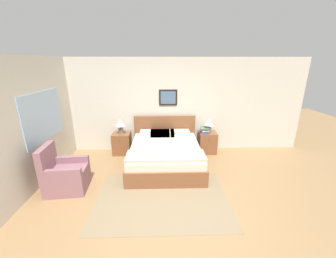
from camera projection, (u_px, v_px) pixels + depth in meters
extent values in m
plane|color=#99754C|center=(170.00, 211.00, 3.59)|extent=(16.00, 16.00, 0.00)
cube|color=beige|center=(167.00, 106.00, 5.79)|extent=(7.74, 0.06, 2.60)
cube|color=black|center=(168.00, 98.00, 5.68)|extent=(0.50, 0.02, 0.43)
cube|color=slate|center=(168.00, 98.00, 5.66)|extent=(0.41, 0.00, 0.35)
cube|color=beige|center=(42.00, 119.00, 4.40)|extent=(0.06, 5.11, 2.60)
cube|color=#9EBCDB|center=(44.00, 116.00, 4.38)|extent=(0.02, 1.46, 1.04)
cube|color=#897556|center=(162.00, 198.00, 3.93)|extent=(2.47, 1.83, 0.01)
cube|color=brown|center=(165.00, 160.00, 5.11)|extent=(1.73, 2.00, 0.28)
cube|color=brown|center=(166.00, 174.00, 4.14)|extent=(1.73, 0.06, 0.08)
cube|color=beige|center=(165.00, 151.00, 5.03)|extent=(1.66, 1.92, 0.25)
cube|color=brown|center=(165.00, 125.00, 5.84)|extent=(1.73, 0.06, 0.50)
cube|color=#B2A893|center=(166.00, 156.00, 4.39)|extent=(1.69, 0.56, 0.06)
cube|color=beige|center=(150.00, 133.00, 5.66)|extent=(0.52, 0.32, 0.14)
cube|color=beige|center=(180.00, 133.00, 5.68)|extent=(0.52, 0.32, 0.14)
cube|color=tan|center=(165.00, 133.00, 5.67)|extent=(0.52, 0.32, 0.14)
cube|color=tan|center=(160.00, 133.00, 5.67)|extent=(0.52, 0.32, 0.14)
cube|color=#8E606B|center=(67.00, 179.00, 4.13)|extent=(0.81, 0.72, 0.46)
cube|color=#8E606B|center=(46.00, 158.00, 3.95)|extent=(0.18, 0.66, 0.50)
cube|color=#8E606B|center=(70.00, 160.00, 4.30)|extent=(0.76, 0.17, 0.14)
cube|color=#8E606B|center=(60.00, 173.00, 3.78)|extent=(0.76, 0.17, 0.14)
cube|color=brown|center=(122.00, 143.00, 5.78)|extent=(0.48, 0.45, 0.60)
sphere|color=#332D28|center=(120.00, 141.00, 5.50)|extent=(0.02, 0.02, 0.02)
cube|color=brown|center=(207.00, 142.00, 5.84)|extent=(0.48, 0.45, 0.60)
sphere|color=#332D28|center=(209.00, 140.00, 5.56)|extent=(0.02, 0.02, 0.02)
cylinder|color=slate|center=(121.00, 131.00, 5.63)|extent=(0.13, 0.13, 0.16)
cylinder|color=slate|center=(121.00, 127.00, 5.60)|extent=(0.02, 0.02, 0.06)
cone|color=silver|center=(120.00, 122.00, 5.56)|extent=(0.26, 0.26, 0.19)
cylinder|color=slate|center=(208.00, 130.00, 5.70)|extent=(0.13, 0.13, 0.16)
cylinder|color=slate|center=(209.00, 126.00, 5.66)|extent=(0.02, 0.02, 0.06)
cone|color=silver|center=(209.00, 122.00, 5.62)|extent=(0.26, 0.26, 0.19)
cube|color=#335693|center=(204.00, 132.00, 5.70)|extent=(0.24, 0.28, 0.04)
cube|color=#B7332D|center=(204.00, 131.00, 5.69)|extent=(0.22, 0.24, 0.03)
cube|color=silver|center=(204.00, 130.00, 5.68)|extent=(0.21, 0.26, 0.03)
cube|color=#335693|center=(205.00, 129.00, 5.67)|extent=(0.15, 0.22, 0.04)
cube|color=#4C7551|center=(205.00, 128.00, 5.66)|extent=(0.25, 0.28, 0.03)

